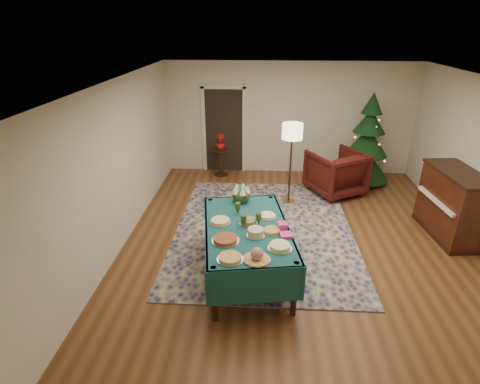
# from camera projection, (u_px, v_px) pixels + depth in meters

# --- Properties ---
(room_shell) EXTENTS (7.00, 7.00, 7.00)m
(room_shell) POSITION_uv_depth(u_px,v_px,m) (303.00, 171.00, 5.91)
(room_shell) COLOR #593319
(room_shell) RESTS_ON ground
(doorway) EXTENTS (1.08, 0.04, 2.16)m
(doorway) POSITION_uv_depth(u_px,v_px,m) (224.00, 129.00, 9.26)
(doorway) COLOR black
(doorway) RESTS_ON ground
(rug) EXTENTS (3.21, 4.21, 0.02)m
(rug) POSITION_uv_depth(u_px,v_px,m) (264.00, 229.00, 6.92)
(rug) COLOR #121445
(rug) RESTS_ON ground
(buffet_table) EXTENTS (1.52, 2.25, 0.81)m
(buffet_table) POSITION_uv_depth(u_px,v_px,m) (247.00, 236.00, 5.46)
(buffet_table) COLOR black
(buffet_table) RESTS_ON ground
(platter_0) EXTENTS (0.34, 0.34, 0.05)m
(platter_0) POSITION_uv_depth(u_px,v_px,m) (230.00, 258.00, 4.63)
(platter_0) COLOR silver
(platter_0) RESTS_ON buffet_table
(platter_1) EXTENTS (0.34, 0.34, 0.18)m
(platter_1) POSITION_uv_depth(u_px,v_px,m) (257.00, 255.00, 4.60)
(platter_1) COLOR silver
(platter_1) RESTS_ON buffet_table
(platter_2) EXTENTS (0.32, 0.32, 0.07)m
(platter_2) POSITION_uv_depth(u_px,v_px,m) (280.00, 247.00, 4.85)
(platter_2) COLOR silver
(platter_2) RESTS_ON buffet_table
(platter_3) EXTENTS (0.38, 0.38, 0.06)m
(platter_3) POSITION_uv_depth(u_px,v_px,m) (225.00, 239.00, 5.02)
(platter_3) COLOR silver
(platter_3) RESTS_ON buffet_table
(platter_4) EXTENTS (0.26, 0.26, 0.11)m
(platter_4) POSITION_uv_depth(u_px,v_px,m) (256.00, 233.00, 5.13)
(platter_4) COLOR silver
(platter_4) RESTS_ON buffet_table
(platter_5) EXTENTS (0.28, 0.28, 0.05)m
(platter_5) POSITION_uv_depth(u_px,v_px,m) (272.00, 231.00, 5.24)
(platter_5) COLOR silver
(platter_5) RESTS_ON buffet_table
(platter_6) EXTENTS (0.32, 0.32, 0.06)m
(platter_6) POSITION_uv_depth(u_px,v_px,m) (220.00, 221.00, 5.48)
(platter_6) COLOR silver
(platter_6) RESTS_ON buffet_table
(platter_7) EXTENTS (0.27, 0.27, 0.08)m
(platter_7) POSITION_uv_depth(u_px,v_px,m) (248.00, 222.00, 5.44)
(platter_7) COLOR silver
(platter_7) RESTS_ON buffet_table
(platter_8) EXTENTS (0.28, 0.28, 0.05)m
(platter_8) POSITION_uv_depth(u_px,v_px,m) (267.00, 216.00, 5.64)
(platter_8) COLOR silver
(platter_8) RESTS_ON buffet_table
(goblet_0) EXTENTS (0.09, 0.09, 0.19)m
(goblet_0) POSITION_uv_depth(u_px,v_px,m) (238.00, 208.00, 5.70)
(goblet_0) COLOR #2D471E
(goblet_0) RESTS_ON buffet_table
(goblet_1) EXTENTS (0.09, 0.09, 0.19)m
(goblet_1) POSITION_uv_depth(u_px,v_px,m) (259.00, 219.00, 5.39)
(goblet_1) COLOR #2D471E
(goblet_1) RESTS_ON buffet_table
(goblet_2) EXTENTS (0.09, 0.09, 0.19)m
(goblet_2) POSITION_uv_depth(u_px,v_px,m) (244.00, 221.00, 5.34)
(goblet_2) COLOR #2D471E
(goblet_2) RESTS_ON buffet_table
(napkin_stack) EXTENTS (0.19, 0.19, 0.04)m
(napkin_stack) POSITION_uv_depth(u_px,v_px,m) (286.00, 235.00, 5.13)
(napkin_stack) COLOR #D73B85
(napkin_stack) RESTS_ON buffet_table
(gift_box) EXTENTS (0.15, 0.15, 0.11)m
(gift_box) POSITION_uv_depth(u_px,v_px,m) (282.00, 226.00, 5.28)
(gift_box) COLOR #E03E90
(gift_box) RESTS_ON buffet_table
(centerpiece) EXTENTS (0.29, 0.29, 0.34)m
(centerpiece) POSITION_uv_depth(u_px,v_px,m) (241.00, 194.00, 6.07)
(centerpiece) COLOR #1E4C1E
(centerpiece) RESTS_ON buffet_table
(armchair) EXTENTS (1.38, 1.35, 1.07)m
(armchair) POSITION_uv_depth(u_px,v_px,m) (336.00, 171.00, 8.18)
(armchair) COLOR #3F100D
(armchair) RESTS_ON ground
(floor_lamp) EXTENTS (0.41, 0.41, 1.70)m
(floor_lamp) POSITION_uv_depth(u_px,v_px,m) (292.00, 136.00, 7.40)
(floor_lamp) COLOR #A57F3F
(floor_lamp) RESTS_ON ground
(side_table) EXTENTS (0.37, 0.37, 0.67)m
(side_table) POSITION_uv_depth(u_px,v_px,m) (221.00, 163.00, 9.26)
(side_table) COLOR black
(side_table) RESTS_ON ground
(potted_plant) EXTENTS (0.22, 0.39, 0.22)m
(potted_plant) POSITION_uv_depth(u_px,v_px,m) (220.00, 145.00, 9.07)
(potted_plant) COLOR #B2130C
(potted_plant) RESTS_ON side_table
(christmas_tree) EXTENTS (1.36, 1.36, 2.11)m
(christmas_tree) POSITION_uv_depth(u_px,v_px,m) (367.00, 143.00, 8.61)
(christmas_tree) COLOR black
(christmas_tree) RESTS_ON ground
(piano) EXTENTS (0.77, 1.45, 1.21)m
(piano) POSITION_uv_depth(u_px,v_px,m) (452.00, 205.00, 6.53)
(piano) COLOR black
(piano) RESTS_ON ground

